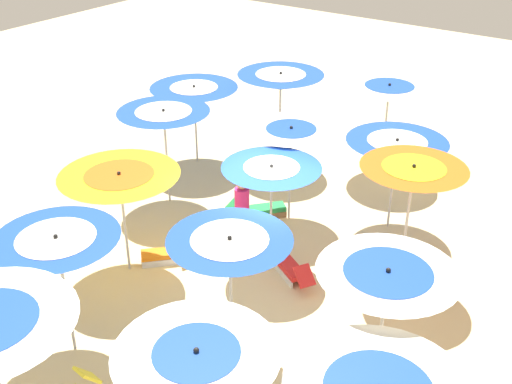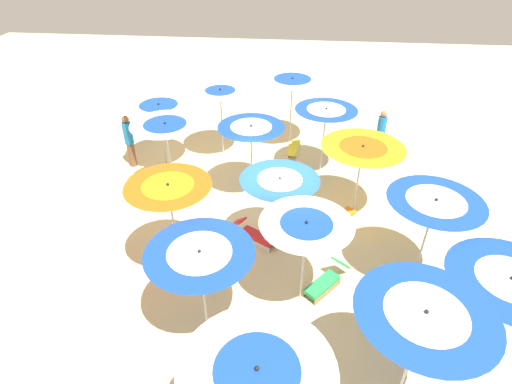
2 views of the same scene
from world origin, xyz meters
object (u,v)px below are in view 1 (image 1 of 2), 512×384
(beach_umbrella_12, at_px, (120,184))
(beach_umbrella_1, at_px, (387,284))
(beach_umbrella_14, at_px, (194,93))
(lounger_2, at_px, (167,252))
(beach_umbrella_9, at_px, (281,82))
(beach_umbrella_11, at_px, (57,247))
(beach_umbrella_4, at_px, (389,92))
(beach_umbrella_6, at_px, (230,250))
(beach_umbrella_8, at_px, (291,135))
(beach_umbrella_13, at_px, (164,118))
(beach_umbrella_3, at_px, (396,148))
(lounger_1, at_px, (259,208))
(beachgoer_1, at_px, (242,214))
(beach_umbrella_2, at_px, (413,176))
(lounger_4, at_px, (291,268))
(beach_umbrella_5, at_px, (197,366))
(beach_umbrella_7, at_px, (271,176))

(beach_umbrella_12, bearing_deg, beach_umbrella_1, 176.73)
(beach_umbrella_14, xyz_separation_m, lounger_2, (-2.51, 3.96, -1.72))
(beach_umbrella_9, xyz_separation_m, beach_umbrella_11, (-1.16, 8.02, -0.19))
(beach_umbrella_4, distance_m, beach_umbrella_14, 4.87)
(beach_umbrella_6, height_order, lounger_2, beach_umbrella_6)
(beach_umbrella_11, bearing_deg, beach_umbrella_8, -96.17)
(beach_umbrella_11, height_order, beach_umbrella_14, beach_umbrella_11)
(beach_umbrella_13, bearing_deg, beach_umbrella_4, -128.42)
(beach_umbrella_11, xyz_separation_m, lounger_2, (0.47, -2.84, -1.85))
(beach_umbrella_8, bearing_deg, beach_umbrella_1, 136.13)
(beach_umbrella_3, bearing_deg, beach_umbrella_1, 112.57)
(lounger_1, bearing_deg, beachgoer_1, -119.28)
(beach_umbrella_2, bearing_deg, beach_umbrella_4, -60.12)
(lounger_1, bearing_deg, beach_umbrella_13, 145.84)
(beach_umbrella_6, height_order, lounger_4, beach_umbrella_6)
(beach_umbrella_3, distance_m, beach_umbrella_5, 7.57)
(beach_umbrella_11, xyz_separation_m, beach_umbrella_13, (2.15, -4.78, 0.06))
(beach_umbrella_2, distance_m, beach_umbrella_13, 5.82)
(beach_umbrella_9, distance_m, beach_umbrella_11, 8.11)
(beach_umbrella_3, height_order, beach_umbrella_8, beach_umbrella_8)
(lounger_4, bearing_deg, beach_umbrella_9, -23.54)
(beach_umbrella_4, distance_m, beach_umbrella_7, 5.07)
(beach_umbrella_3, distance_m, beach_umbrella_9, 4.04)
(beach_umbrella_5, height_order, lounger_1, beach_umbrella_5)
(beach_umbrella_3, bearing_deg, beach_umbrella_9, -19.61)
(beach_umbrella_7, height_order, beach_umbrella_9, beach_umbrella_9)
(beach_umbrella_4, height_order, beach_umbrella_8, beach_umbrella_4)
(beach_umbrella_1, bearing_deg, beach_umbrella_2, -72.91)
(beach_umbrella_7, bearing_deg, beach_umbrella_1, 147.23)
(beach_umbrella_2, bearing_deg, lounger_1, -5.74)
(beach_umbrella_5, bearing_deg, beach_umbrella_2, -91.55)
(beach_umbrella_3, xyz_separation_m, beach_umbrella_12, (3.54, 4.48, -0.00))
(beach_umbrella_7, relative_size, beach_umbrella_11, 0.96)
(beach_umbrella_7, height_order, lounger_4, beach_umbrella_7)
(beach_umbrella_12, relative_size, lounger_1, 1.79)
(beach_umbrella_3, distance_m, beach_umbrella_7, 2.96)
(beach_umbrella_4, xyz_separation_m, beach_umbrella_13, (3.45, 4.35, -0.04))
(beach_umbrella_1, xyz_separation_m, beach_umbrella_5, (1.12, 2.72, -0.00))
(lounger_1, height_order, beachgoer_1, beachgoer_1)
(beach_umbrella_12, distance_m, lounger_1, 3.73)
(beach_umbrella_1, bearing_deg, beach_umbrella_6, 9.36)
(beach_umbrella_1, distance_m, beach_umbrella_2, 3.28)
(beach_umbrella_12, xyz_separation_m, beach_umbrella_13, (1.24, -2.58, 0.20))
(beach_umbrella_3, xyz_separation_m, beach_umbrella_6, (0.42, 5.19, 0.12))
(beach_umbrella_14, xyz_separation_m, lounger_4, (-4.84, 2.95, -1.74))
(beach_umbrella_5, relative_size, beach_umbrella_6, 1.07)
(beach_umbrella_2, xyz_separation_m, beach_umbrella_7, (2.41, 0.96, -0.30))
(lounger_4, bearing_deg, beach_umbrella_1, 175.07)
(beach_umbrella_2, relative_size, beach_umbrella_7, 1.14)
(beach_umbrella_4, bearing_deg, beach_umbrella_9, 24.13)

